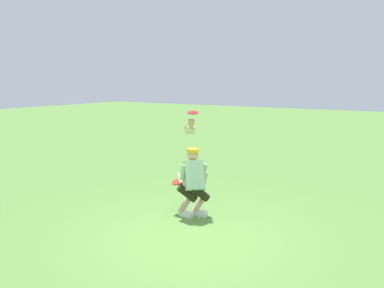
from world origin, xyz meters
The scene contains 5 objects.
ground_plane centered at (0.00, 0.00, 0.00)m, with size 60.00×60.00×0.00m, color #538037.
person centered at (0.50, -0.88, 0.70)m, with size 0.70×0.57×1.29m.
dog centered at (2.03, -3.15, 1.37)m, with size 0.65×0.83×0.54m.
frisbee_flying centered at (1.82, -2.95, 1.77)m, with size 0.26×0.26×0.02m, color red.
frisbee_held centered at (0.89, -0.93, 0.61)m, with size 0.25×0.25×0.02m, color red.
Camera 1 is at (-3.17, 4.98, 2.54)m, focal length 35.70 mm.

